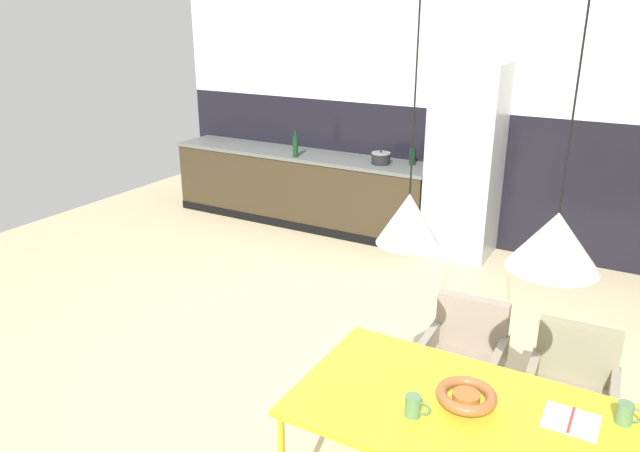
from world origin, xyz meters
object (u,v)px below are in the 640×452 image
at_px(refrigerator_column, 465,162).
at_px(dining_table, 461,417).
at_px(open_book, 571,421).
at_px(bottle_vinegar_dark, 412,156).
at_px(bottle_spice_small, 296,146).
at_px(mug_wide_latte, 414,406).
at_px(pendant_lamp_over_table_near, 409,218).
at_px(pendant_lamp_over_table_far, 555,240).
at_px(fruit_bowl, 466,396).
at_px(armchair_facing_counter, 573,379).
at_px(cooking_pot, 381,158).
at_px(armchair_head_of_table, 466,346).
at_px(mug_short_terracotta, 626,414).

bearing_deg(refrigerator_column, dining_table, -72.94).
distance_m(open_book, bottle_vinegar_dark, 4.26).
xyz_separation_m(dining_table, bottle_vinegar_dark, (-1.75, 3.79, 0.30)).
bearing_deg(bottle_spice_small, open_book, -43.07).
relative_size(mug_wide_latte, bottle_vinegar_dark, 0.50).
relative_size(refrigerator_column, pendant_lamp_over_table_near, 1.44).
distance_m(refrigerator_column, pendant_lamp_over_table_far, 4.06).
relative_size(fruit_bowl, pendant_lamp_over_table_near, 0.20).
bearing_deg(mug_wide_latte, pendant_lamp_over_table_far, 12.18).
xyz_separation_m(armchair_facing_counter, open_book, (0.07, -0.77, 0.24)).
height_order(mug_wide_latte, bottle_vinegar_dark, bottle_vinegar_dark).
bearing_deg(cooking_pot, armchair_facing_counter, -47.86).
xyz_separation_m(cooking_pot, bottle_spice_small, (-1.01, -0.18, 0.07)).
relative_size(armchair_head_of_table, bottle_spice_small, 2.51).
distance_m(fruit_bowl, cooking_pot, 4.18).
bearing_deg(bottle_spice_small, refrigerator_column, 6.24).
bearing_deg(pendant_lamp_over_table_near, pendant_lamp_over_table_far, -4.52).
bearing_deg(cooking_pot, fruit_bowl, -60.11).
relative_size(refrigerator_column, pendant_lamp_over_table_far, 1.47).
relative_size(refrigerator_column, bottle_spice_small, 6.49).
relative_size(bottle_vinegar_dark, bottle_spice_small, 0.79).
bearing_deg(open_book, armchair_head_of_table, 131.79).
distance_m(pendant_lamp_over_table_near, pendant_lamp_over_table_far, 0.63).
relative_size(armchair_head_of_table, open_book, 3.23).
relative_size(dining_table, pendant_lamp_over_table_near, 1.12).
xyz_separation_m(dining_table, armchair_head_of_table, (-0.25, 0.96, -0.19)).
xyz_separation_m(cooking_pot, pendant_lamp_over_table_near, (1.76, -3.65, 0.69)).
bearing_deg(pendant_lamp_over_table_far, open_book, 53.99).
bearing_deg(armchair_head_of_table, pendant_lamp_over_table_far, 117.45).
xyz_separation_m(refrigerator_column, fruit_bowl, (1.14, -3.66, -0.22)).
bearing_deg(cooking_pot, mug_wide_latte, -63.59).
height_order(fruit_bowl, bottle_spice_small, bottle_spice_small).
xyz_separation_m(armchair_head_of_table, bottle_spice_small, (-2.83, 2.51, 0.52)).
xyz_separation_m(mug_short_terracotta, mug_wide_latte, (-0.86, -0.43, -0.00)).
height_order(refrigerator_column, fruit_bowl, refrigerator_column).
xyz_separation_m(armchair_head_of_table, mug_wide_latte, (0.07, -1.12, 0.29)).
distance_m(armchair_head_of_table, bottle_vinegar_dark, 3.24).
distance_m(cooking_pot, bottle_spice_small, 1.03).
relative_size(mug_wide_latte, pendant_lamp_over_table_far, 0.09).
height_order(mug_short_terracotta, bottle_vinegar_dark, bottle_vinegar_dark).
xyz_separation_m(mug_wide_latte, bottle_vinegar_dark, (-1.57, 3.94, 0.20)).
height_order(refrigerator_column, cooking_pot, refrigerator_column).
distance_m(cooking_pot, pendant_lamp_over_table_near, 4.11).
height_order(armchair_facing_counter, fruit_bowl, fruit_bowl).
distance_m(dining_table, armchair_head_of_table, 1.01).
relative_size(armchair_head_of_table, bottle_vinegar_dark, 3.17).
relative_size(cooking_pot, bottle_vinegar_dark, 0.86).
relative_size(refrigerator_column, bottle_vinegar_dark, 8.18).
height_order(open_book, bottle_vinegar_dark, bottle_vinegar_dark).
distance_m(dining_table, pendant_lamp_over_table_far, 1.03).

